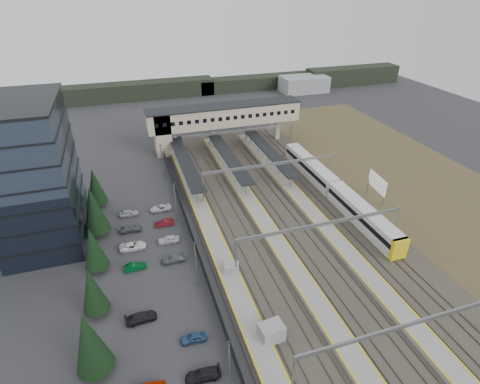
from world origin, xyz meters
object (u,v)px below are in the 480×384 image
object	(u,v)px
train	(334,190)
billboard	(377,184)
relay_cabin_near	(271,333)
relay_cabin_far	(232,270)
footbridge	(214,118)

from	to	relation	value
train	billboard	world-z (taller)	billboard
relay_cabin_near	billboard	world-z (taller)	billboard
train	relay_cabin_near	bearing A→B (deg)	-131.73
relay_cabin_near	train	world-z (taller)	train
relay_cabin_near	relay_cabin_far	size ratio (longest dim) A/B	1.23
relay_cabin_near	billboard	xyz separation A→B (m)	(33.09, 25.45, 2.41)
relay_cabin_far	train	xyz separation A→B (m)	(26.48, 15.28, 1.13)
footbridge	train	bearing A→B (deg)	-64.38
footbridge	billboard	xyz separation A→B (m)	(24.25, -36.72, -4.25)
train	billboard	bearing A→B (deg)	-19.00
train	billboard	xyz separation A→B (m)	(7.95, -2.74, 1.56)
footbridge	billboard	size ratio (longest dim) A/B	6.39
relay_cabin_far	billboard	distance (m)	36.74
relay_cabin_far	relay_cabin_near	bearing A→B (deg)	-84.11
relay_cabin_near	footbridge	bearing A→B (deg)	81.90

